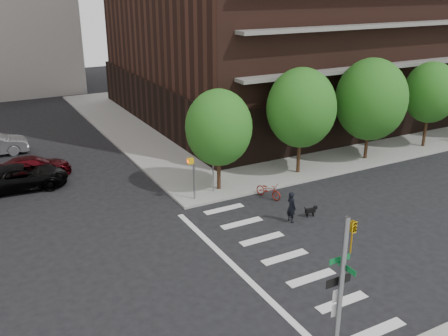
% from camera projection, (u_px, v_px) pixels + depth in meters
% --- Properties ---
extents(ground, '(120.00, 120.00, 0.00)m').
position_uv_depth(ground, '(229.00, 274.00, 22.07)').
color(ground, black).
rests_on(ground, ground).
extents(sidewalk_ne, '(39.00, 33.00, 0.15)m').
position_uv_depth(sidewalk_ne, '(293.00, 108.00, 50.55)').
color(sidewalk_ne, gray).
rests_on(sidewalk_ne, ground).
extents(crosswalk, '(3.85, 13.00, 0.01)m').
position_uv_depth(crosswalk, '(271.00, 261.00, 23.05)').
color(crosswalk, silver).
rests_on(crosswalk, ground).
extents(tree_a, '(4.00, 4.00, 5.90)m').
position_uv_depth(tree_a, '(219.00, 128.00, 29.44)').
color(tree_a, '#301E11').
rests_on(tree_a, sidewalk_ne).
extents(tree_b, '(4.50, 4.50, 6.65)m').
position_uv_depth(tree_b, '(301.00, 108.00, 31.94)').
color(tree_b, '#301E11').
rests_on(tree_b, sidewalk_ne).
extents(tree_c, '(5.00, 5.00, 6.80)m').
position_uv_depth(tree_c, '(371.00, 100.00, 34.65)').
color(tree_c, '#301E11').
rests_on(tree_c, sidewalk_ne).
extents(tree_d, '(4.00, 4.00, 6.20)m').
position_uv_depth(tree_d, '(431.00, 92.00, 37.37)').
color(tree_d, '#301E11').
rests_on(tree_d, sidewalk_ne).
extents(traffic_signal, '(0.90, 0.75, 6.00)m').
position_uv_depth(traffic_signal, '(338.00, 322.00, 14.75)').
color(traffic_signal, slate).
rests_on(traffic_signal, sidewalk_s).
extents(pedestrian_signal, '(2.18, 0.67, 2.60)m').
position_uv_depth(pedestrian_signal, '(198.00, 170.00, 28.98)').
color(pedestrian_signal, slate).
rests_on(pedestrian_signal, sidewalk_ne).
extents(parked_car_black, '(3.02, 5.76, 1.55)m').
position_uv_depth(parked_car_black, '(21.00, 177.00, 30.89)').
color(parked_car_black, black).
rests_on(parked_car_black, ground).
extents(parked_car_maroon, '(2.07, 4.84, 1.39)m').
position_uv_depth(parked_car_maroon, '(33.00, 167.00, 32.82)').
color(parked_car_maroon, '#41060B').
rests_on(parked_car_maroon, ground).
extents(scooter, '(1.17, 1.93, 0.96)m').
position_uv_depth(scooter, '(268.00, 190.00, 29.70)').
color(scooter, '#9F2017').
rests_on(scooter, ground).
extents(dog_walker, '(0.65, 0.45, 1.72)m').
position_uv_depth(dog_walker, '(291.00, 207.00, 26.60)').
color(dog_walker, black).
rests_on(dog_walker, ground).
extents(dog, '(0.69, 0.27, 0.58)m').
position_uv_depth(dog, '(311.00, 210.00, 27.35)').
color(dog, black).
rests_on(dog, ground).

